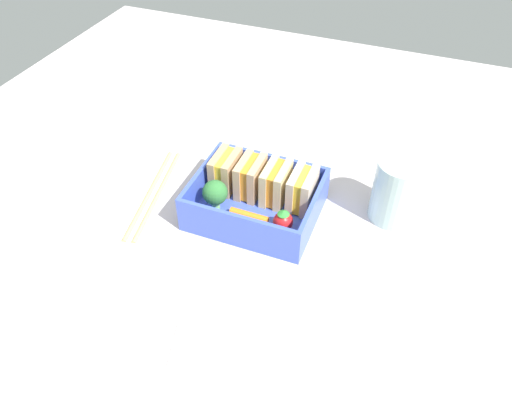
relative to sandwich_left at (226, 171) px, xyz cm
name	(u,v)px	position (x,y,z in cm)	size (l,w,h in cm)	color
ground_plane	(256,218)	(5.79, -2.76, -4.96)	(120.00, 120.00, 2.00)	beige
bento_tray	(256,210)	(5.79, -2.76, -3.36)	(17.23, 14.05, 1.20)	#415BD0
bento_rim	(256,195)	(5.79, -2.76, -0.57)	(17.23, 14.05, 4.37)	#415BD0
sandwich_left	(226,171)	(0.00, 0.00, 0.00)	(3.18, 5.51, 5.51)	tan
sandwich_center_left	(250,177)	(3.86, 0.00, 0.00)	(3.18, 5.51, 5.51)	tan
sandwich_center	(276,184)	(7.71, 0.00, 0.00)	(3.18, 5.51, 5.51)	beige
sandwich_center_right	(302,190)	(11.57, 0.00, 0.00)	(3.18, 5.51, 5.51)	beige
broccoli_floret	(215,193)	(0.68, -5.13, 0.15)	(3.53, 3.53, 4.77)	#82CA68
carrot_stick_far_left	(249,216)	(5.74, -5.42, -2.15)	(1.21, 1.21, 5.47)	orange
strawberry_far_left	(283,221)	(10.71, -5.44, -1.28)	(2.71, 2.71, 3.31)	red
chopstick_pair	(154,192)	(-9.92, -4.47, -3.61)	(5.75, 20.20, 0.70)	#D8B471
drinking_glass	(397,190)	(23.84, 3.88, 0.71)	(6.68, 6.68, 9.33)	silver
folded_napkin	(222,325)	(9.06, -21.71, -3.76)	(10.29, 11.60, 0.40)	white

